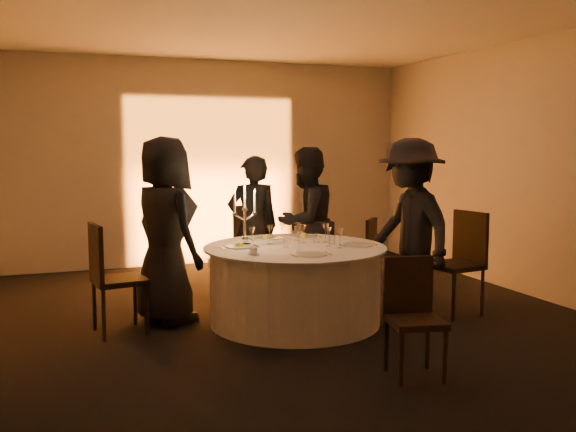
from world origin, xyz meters
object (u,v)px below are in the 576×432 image
object	(u,v)px
chair_front	(412,310)
candelabra	(245,224)
guest_left	(165,230)
guest_back_left	(253,227)
banquet_table	(295,285)
coffee_cup	(254,251)
chair_left	(110,272)
chair_back_left	(250,243)
chair_right	(461,256)
guest_right	(410,227)
chair_back_right	(363,249)
guest_back_right	(306,222)

from	to	relation	value
chair_front	candelabra	xyz separation A→B (m)	(-0.78, 1.87, 0.48)
guest_left	guest_back_left	bearing A→B (deg)	-79.80
banquet_table	coffee_cup	bearing A→B (deg)	-148.88
chair_left	guest_left	size ratio (longest dim) A/B	0.57
guest_back_left	chair_back_left	bearing A→B (deg)	-91.93
chair_front	candelabra	distance (m)	2.08
banquet_table	coffee_cup	distance (m)	0.74
chair_right	guest_right	distance (m)	0.63
banquet_table	candelabra	xyz separation A→B (m)	(-0.45, 0.22, 0.60)
chair_back_right	candelabra	world-z (taller)	candelabra
chair_left	guest_right	xyz separation A→B (m)	(2.99, -0.34, 0.33)
chair_left	guest_right	distance (m)	3.02
guest_back_left	coffee_cup	bearing A→B (deg)	75.96
guest_left	guest_back_left	world-z (taller)	guest_left
candelabra	coffee_cup	bearing A→B (deg)	-98.27
chair_left	guest_left	bearing A→B (deg)	-74.61
chair_right	chair_back_left	bearing A→B (deg)	-141.47
guest_right	chair_right	bearing A→B (deg)	68.39
chair_left	coffee_cup	world-z (taller)	chair_left
guest_left	chair_left	bearing A→B (deg)	91.70
chair_back_right	candelabra	bearing A→B (deg)	-17.76
guest_back_left	guest_right	distance (m)	1.84
guest_back_right	chair_front	bearing A→B (deg)	58.76
guest_back_left	coffee_cup	world-z (taller)	guest_back_left
chair_back_left	guest_back_left	distance (m)	0.27
guest_left	coffee_cup	world-z (taller)	guest_left
chair_right	guest_back_right	xyz separation A→B (m)	(-1.23, 1.31, 0.26)
guest_right	coffee_cup	bearing A→B (deg)	-88.05
chair_left	coffee_cup	size ratio (longest dim) A/B	9.51
banquet_table	chair_front	bearing A→B (deg)	-78.51
chair_back_left	candelabra	bearing A→B (deg)	72.50
guest_right	coffee_cup	distance (m)	1.77
chair_back_right	banquet_table	bearing A→B (deg)	-4.89
chair_front	guest_left	xyz separation A→B (m)	(-1.53, 2.14, 0.42)
chair_front	guest_back_right	world-z (taller)	guest_back_right
chair_back_right	chair_front	world-z (taller)	chair_front
chair_left	guest_back_left	size ratio (longest dim) A/B	0.64
chair_left	banquet_table	bearing A→B (deg)	-106.18
guest_back_right	guest_left	bearing A→B (deg)	-9.23
chair_right	chair_back_right	bearing A→B (deg)	-174.69
coffee_cup	candelabra	distance (m)	0.57
chair_back_left	chair_right	size ratio (longest dim) A/B	1.00
chair_front	coffee_cup	xyz separation A→B (m)	(-0.86, 1.33, 0.29)
guest_back_left	guest_right	bearing A→B (deg)	137.57
chair_right	guest_left	bearing A→B (deg)	-113.76
chair_back_left	guest_back_left	bearing A→B (deg)	86.93
coffee_cup	chair_front	bearing A→B (deg)	-57.16
banquet_table	chair_left	size ratio (longest dim) A/B	1.72
chair_front	chair_left	bearing A→B (deg)	148.49
chair_back_left	chair_right	world-z (taller)	chair_right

